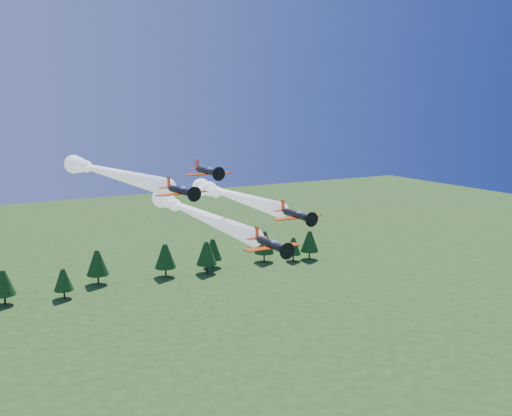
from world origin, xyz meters
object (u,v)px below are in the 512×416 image
plane_lead (192,211)px  plane_left (104,171)px  plane_slot (207,171)px  plane_right (229,194)px

plane_lead → plane_left: bearing=142.2°
plane_left → plane_slot: bearing=-65.7°
plane_left → plane_right: (22.06, -5.20, -5.08)m
plane_slot → plane_left: bearing=119.2°
plane_left → plane_lead: bearing=-44.4°
plane_lead → plane_slot: bearing=-96.6°
plane_right → plane_slot: (-10.64, -13.97, 6.31)m
plane_lead → plane_right: (9.53, 4.56, 1.65)m
plane_right → plane_slot: 18.65m
plane_lead → plane_left: (-12.53, 9.75, 6.73)m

